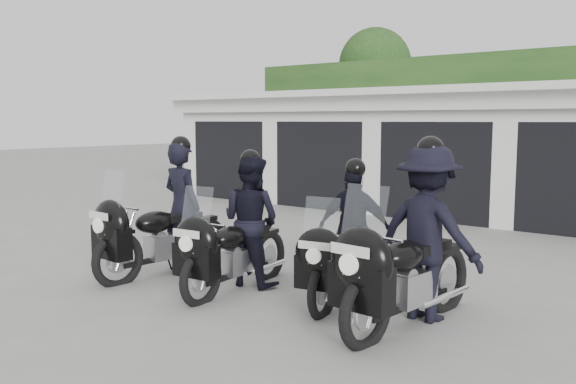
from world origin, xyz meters
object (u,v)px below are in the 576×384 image
Objects in this scene: police_bike_b at (242,229)px; police_bike_c at (349,238)px; police_bike_a at (164,218)px; police_bike_d at (419,242)px.

police_bike_c is (1.37, 0.48, -0.04)m from police_bike_b.
police_bike_b is (1.40, 0.14, -0.02)m from police_bike_a.
police_bike_a is at bearing -177.86° from police_bike_c.
police_bike_b is 1.45m from police_bike_c.
police_bike_d is (2.48, 0.15, 0.10)m from police_bike_b.
police_bike_b is at bearing -171.47° from police_bike_d.
police_bike_c is 0.85× the size of police_bike_d.
police_bike_b is at bearing 9.33° from police_bike_a.
police_bike_c is 1.17m from police_bike_d.
police_bike_a is 3.89m from police_bike_d.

